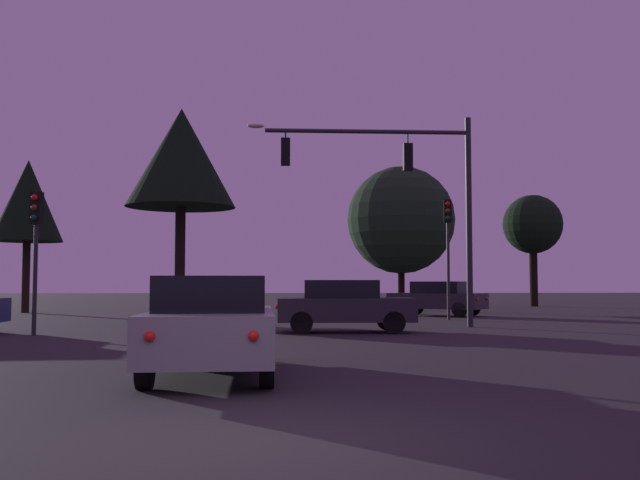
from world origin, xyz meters
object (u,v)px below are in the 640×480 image
at_px(car_far_lane, 438,298).
at_px(tree_left_far, 28,201).
at_px(traffic_signal_mast_arm, 404,179).
at_px(car_crossing_left, 345,305).
at_px(traffic_light_corner_left, 448,235).
at_px(tree_right_cluster, 181,159).
at_px(tree_behind_sign, 533,225).
at_px(tree_center_horizon, 401,220).
at_px(car_nearside_lane, 214,323).
at_px(traffic_light_corner_right, 36,233).

distance_m(car_far_lane, tree_left_far, 20.56).
relative_size(traffic_signal_mast_arm, car_crossing_left, 1.82).
xyz_separation_m(traffic_light_corner_left, tree_right_cluster, (-10.41, -0.49, 2.85)).
xyz_separation_m(tree_left_far, tree_right_cluster, (8.65, -8.85, 0.68)).
height_order(car_far_lane, tree_behind_sign, tree_behind_sign).
relative_size(car_far_lane, tree_center_horizon, 0.56).
xyz_separation_m(car_crossing_left, tree_behind_sign, (14.28, 23.58, 4.34)).
xyz_separation_m(car_nearside_lane, tree_left_far, (-11.28, 25.12, 4.71)).
relative_size(car_far_lane, tree_behind_sign, 0.62).
distance_m(traffic_signal_mast_arm, tree_left_far, 21.01).
bearing_deg(traffic_light_corner_left, traffic_light_corner_right, -150.05).
bearing_deg(tree_left_far, traffic_signal_mast_arm, -38.30).
distance_m(tree_behind_sign, tree_right_cluster, 26.27).
distance_m(traffic_signal_mast_arm, traffic_light_corner_left, 5.53).
bearing_deg(tree_left_far, tree_right_cluster, -45.67).
xyz_separation_m(car_nearside_lane, car_far_lane, (8.19, 20.48, -0.00)).
relative_size(car_crossing_left, tree_left_far, 0.54).
bearing_deg(car_nearside_lane, car_far_lane, 68.20).
relative_size(traffic_light_corner_right, tree_left_far, 0.52).
bearing_deg(tree_center_horizon, traffic_light_corner_left, -90.13).
bearing_deg(car_crossing_left, tree_left_far, 132.97).
xyz_separation_m(car_far_lane, tree_left_far, (-19.47, 4.64, 4.71)).
xyz_separation_m(traffic_light_corner_left, traffic_light_corner_right, (-13.42, -7.73, -0.52)).
distance_m(traffic_light_corner_left, tree_behind_sign, 19.22).
xyz_separation_m(traffic_light_corner_right, tree_left_far, (-5.63, 16.09, 2.68)).
distance_m(car_crossing_left, car_far_lane, 11.88).
height_order(tree_left_far, tree_center_horizon, tree_center_horizon).
height_order(tree_behind_sign, tree_left_far, tree_left_far).
bearing_deg(tree_right_cluster, car_crossing_left, -49.01).
bearing_deg(car_crossing_left, traffic_light_corner_left, 55.52).
bearing_deg(traffic_light_corner_right, car_far_lane, 39.60).
bearing_deg(traffic_signal_mast_arm, car_crossing_left, -133.67).
bearing_deg(traffic_light_corner_left, tree_left_far, 156.31).
bearing_deg(traffic_light_corner_left, car_far_lane, 83.60).
distance_m(traffic_light_corner_right, tree_right_cluster, 8.53).
xyz_separation_m(traffic_light_corner_right, tree_behind_sign, (22.92, 24.35, 2.32)).
bearing_deg(car_crossing_left, traffic_light_corner_right, -174.91).
bearing_deg(tree_right_cluster, tree_center_horizon, 47.10).
bearing_deg(traffic_signal_mast_arm, traffic_light_corner_right, -164.15).
xyz_separation_m(traffic_signal_mast_arm, traffic_light_corner_left, (2.58, 4.65, -1.52)).
bearing_deg(tree_left_far, tree_behind_sign, 16.12).
distance_m(tree_left_far, tree_right_cluster, 12.40).
distance_m(car_far_lane, tree_right_cluster, 12.80).
distance_m(tree_left_far, tree_center_horizon, 19.24).
xyz_separation_m(traffic_light_corner_left, car_far_lane, (0.42, 3.72, -2.54)).
bearing_deg(traffic_signal_mast_arm, tree_behind_sign, 60.41).
relative_size(traffic_light_corner_left, traffic_light_corner_right, 1.20).
bearing_deg(tree_left_far, car_nearside_lane, -65.82).
relative_size(traffic_light_corner_left, tree_center_horizon, 0.61).
xyz_separation_m(traffic_light_corner_left, tree_behind_sign, (9.50, 16.61, 1.80)).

